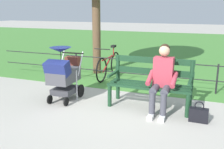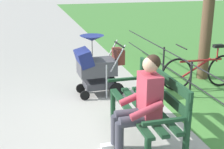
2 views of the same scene
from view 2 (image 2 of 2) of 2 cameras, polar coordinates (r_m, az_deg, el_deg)
ground_plane at (r=4.91m, az=3.01°, el=-8.51°), size 60.00×60.00×0.00m
park_bench at (r=4.24m, az=7.00°, el=-5.24°), size 1.60×0.60×0.96m
person_on_bench at (r=3.89m, az=5.42°, el=-4.99°), size 0.53×0.74×1.28m
stroller at (r=5.72m, az=-2.91°, el=1.79°), size 0.53×0.91×1.15m
bicycle at (r=6.37m, az=16.06°, el=0.66°), size 0.44×1.66×0.89m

